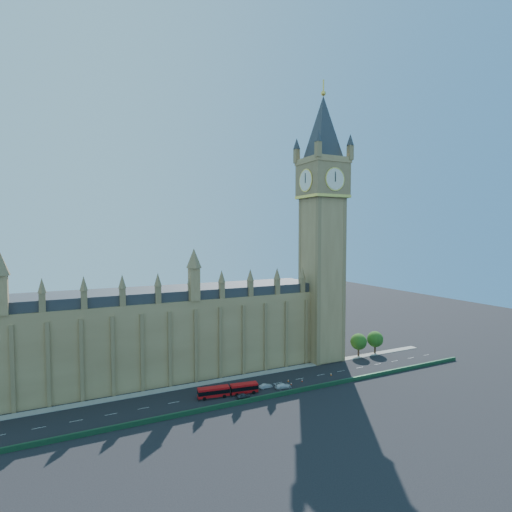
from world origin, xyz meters
name	(u,v)px	position (x,y,z in m)	size (l,w,h in m)	color
ground	(242,390)	(0.00, 0.00, 0.00)	(400.00, 400.00, 0.00)	black
palace_westminster	(139,335)	(-25.00, 22.00, 13.86)	(120.00, 20.00, 28.00)	olive
elizabeth_tower	(322,208)	(38.00, 13.99, 54.56)	(20.59, 20.59, 105.00)	olive
bridge_parapet	(255,399)	(0.00, -9.00, 0.60)	(160.00, 0.60, 1.20)	#1E4C2D
kerb_north	(229,379)	(0.00, 9.50, 0.08)	(160.00, 3.00, 0.16)	gray
tree_east_near	(359,341)	(52.22, 10.08, 5.64)	(6.00, 6.00, 8.50)	#382619
tree_east_far	(375,339)	(60.22, 10.08, 5.64)	(6.00, 6.00, 8.50)	#382619
red_bus	(228,390)	(-5.15, -2.26, 1.53)	(17.29, 4.82, 2.91)	red
car_grey	(243,396)	(-2.00, -5.58, 0.67)	(1.58, 3.94, 1.34)	#3D4044
car_silver	(266,386)	(6.91, -2.05, 0.64)	(1.36, 3.90, 1.29)	#B4B7BD
car_white	(283,386)	(11.42, -4.40, 0.71)	(1.99, 4.90, 1.42)	silver
cone_a	(288,381)	(15.47, -0.59, 0.37)	(0.56, 0.56, 0.74)	black
cone_b	(331,374)	(30.64, -1.84, 0.39)	(0.57, 0.57, 0.78)	black
cone_c	(291,384)	(15.05, -2.95, 0.31)	(0.48, 0.48, 0.62)	black
cone_d	(302,381)	(19.31, -2.41, 0.35)	(0.49, 0.49, 0.71)	black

